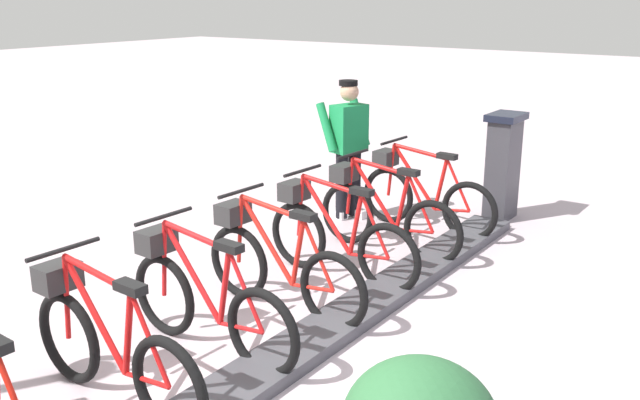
{
  "coord_description": "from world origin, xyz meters",
  "views": [
    {
      "loc": [
        -2.9,
        3.22,
        2.62
      ],
      "look_at": [
        0.5,
        -1.58,
        0.9
      ],
      "focal_mm": 39.63,
      "sensor_mm": 36.0,
      "label": 1
    }
  ],
  "objects_px": {
    "payment_kiosk": "(503,165)",
    "worker_near_rack": "(348,144)",
    "bike_docked_4": "(203,299)",
    "bike_docked_5": "(107,344)",
    "bike_docked_1": "(383,213)",
    "bike_docked_2": "(335,235)",
    "bike_docked_0": "(422,194)",
    "bike_docked_3": "(277,263)"
  },
  "relations": [
    {
      "from": "payment_kiosk",
      "to": "worker_near_rack",
      "type": "bearing_deg",
      "value": 34.5
    },
    {
      "from": "bike_docked_4",
      "to": "bike_docked_5",
      "type": "height_order",
      "value": "same"
    },
    {
      "from": "bike_docked_1",
      "to": "bike_docked_2",
      "type": "relative_size",
      "value": 1.0
    },
    {
      "from": "bike_docked_0",
      "to": "bike_docked_1",
      "type": "bearing_deg",
      "value": 90.0
    },
    {
      "from": "payment_kiosk",
      "to": "bike_docked_1",
      "type": "bearing_deg",
      "value": 72.7
    },
    {
      "from": "bike_docked_2",
      "to": "bike_docked_4",
      "type": "bearing_deg",
      "value": 90.0
    },
    {
      "from": "bike_docked_1",
      "to": "worker_near_rack",
      "type": "xyz_separation_m",
      "value": [
        0.95,
        -0.79,
        0.48
      ]
    },
    {
      "from": "payment_kiosk",
      "to": "bike_docked_4",
      "type": "relative_size",
      "value": 0.74
    },
    {
      "from": "bike_docked_1",
      "to": "worker_near_rack",
      "type": "distance_m",
      "value": 1.32
    },
    {
      "from": "bike_docked_2",
      "to": "bike_docked_3",
      "type": "xyz_separation_m",
      "value": [
        0.0,
        0.88,
        0.0
      ]
    },
    {
      "from": "bike_docked_2",
      "to": "worker_near_rack",
      "type": "relative_size",
      "value": 1.04
    },
    {
      "from": "bike_docked_3",
      "to": "payment_kiosk",
      "type": "bearing_deg",
      "value": -99.02
    },
    {
      "from": "bike_docked_0",
      "to": "bike_docked_3",
      "type": "xyz_separation_m",
      "value": [
        0.0,
        2.65,
        0.0
      ]
    },
    {
      "from": "bike_docked_3",
      "to": "worker_near_rack",
      "type": "bearing_deg",
      "value": -69.6
    },
    {
      "from": "bike_docked_3",
      "to": "bike_docked_4",
      "type": "xyz_separation_m",
      "value": [
        0.0,
        0.88,
        0.0
      ]
    },
    {
      "from": "bike_docked_0",
      "to": "bike_docked_2",
      "type": "bearing_deg",
      "value": 90.0
    },
    {
      "from": "payment_kiosk",
      "to": "worker_near_rack",
      "type": "relative_size",
      "value": 0.77
    },
    {
      "from": "bike_docked_4",
      "to": "worker_near_rack",
      "type": "distance_m",
      "value": 3.6
    },
    {
      "from": "worker_near_rack",
      "to": "bike_docked_3",
      "type": "bearing_deg",
      "value": 110.4
    },
    {
      "from": "bike_docked_1",
      "to": "bike_docked_2",
      "type": "xyz_separation_m",
      "value": [
        0.0,
        0.88,
        0.0
      ]
    },
    {
      "from": "payment_kiosk",
      "to": "bike_docked_3",
      "type": "relative_size",
      "value": 0.74
    },
    {
      "from": "bike_docked_2",
      "to": "bike_docked_0",
      "type": "bearing_deg",
      "value": -90.0
    },
    {
      "from": "bike_docked_5",
      "to": "bike_docked_1",
      "type": "bearing_deg",
      "value": -90.0
    },
    {
      "from": "bike_docked_1",
      "to": "bike_docked_4",
      "type": "bearing_deg",
      "value": 90.0
    },
    {
      "from": "payment_kiosk",
      "to": "worker_near_rack",
      "type": "distance_m",
      "value": 1.86
    },
    {
      "from": "bike_docked_4",
      "to": "bike_docked_2",
      "type": "bearing_deg",
      "value": -90.0
    },
    {
      "from": "bike_docked_5",
      "to": "worker_near_rack",
      "type": "xyz_separation_m",
      "value": [
        0.95,
        -4.32,
        0.48
      ]
    },
    {
      "from": "bike_docked_4",
      "to": "bike_docked_3",
      "type": "bearing_deg",
      "value": -90.0
    },
    {
      "from": "bike_docked_5",
      "to": "payment_kiosk",
      "type": "bearing_deg",
      "value": -96.08
    },
    {
      "from": "bike_docked_2",
      "to": "bike_docked_5",
      "type": "bearing_deg",
      "value": 90.0
    },
    {
      "from": "bike_docked_3",
      "to": "bike_docked_4",
      "type": "distance_m",
      "value": 0.88
    },
    {
      "from": "bike_docked_1",
      "to": "bike_docked_3",
      "type": "xyz_separation_m",
      "value": [
        0.0,
        1.76,
        0.0
      ]
    },
    {
      "from": "payment_kiosk",
      "to": "bike_docked_4",
      "type": "bearing_deg",
      "value": 82.73
    },
    {
      "from": "payment_kiosk",
      "to": "bike_docked_0",
      "type": "height_order",
      "value": "payment_kiosk"
    },
    {
      "from": "bike_docked_0",
      "to": "worker_near_rack",
      "type": "height_order",
      "value": "worker_near_rack"
    },
    {
      "from": "worker_near_rack",
      "to": "bike_docked_1",
      "type": "bearing_deg",
      "value": 140.25
    },
    {
      "from": "bike_docked_0",
      "to": "bike_docked_5",
      "type": "distance_m",
      "value": 4.41
    },
    {
      "from": "bike_docked_1",
      "to": "bike_docked_0",
      "type": "bearing_deg",
      "value": -90.0
    },
    {
      "from": "bike_docked_0",
      "to": "bike_docked_1",
      "type": "xyz_separation_m",
      "value": [
        0.0,
        0.88,
        0.0
      ]
    },
    {
      "from": "payment_kiosk",
      "to": "bike_docked_5",
      "type": "xyz_separation_m",
      "value": [
        0.57,
        5.36,
        -0.24
      ]
    },
    {
      "from": "bike_docked_4",
      "to": "bike_docked_5",
      "type": "bearing_deg",
      "value": 90.0
    },
    {
      "from": "bike_docked_2",
      "to": "worker_near_rack",
      "type": "distance_m",
      "value": 1.98
    }
  ]
}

